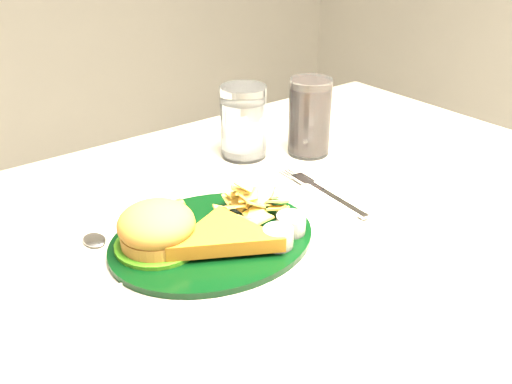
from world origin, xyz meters
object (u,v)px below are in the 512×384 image
at_px(dinner_plate, 212,221).
at_px(water_glass, 244,122).
at_px(cola_glass, 310,117).
at_px(fork_napkin, 333,197).

xyz_separation_m(dinner_plate, water_glass, (0.20, 0.20, 0.03)).
bearing_deg(cola_glass, water_glass, 148.59).
distance_m(dinner_plate, water_glass, 0.29).
distance_m(water_glass, cola_glass, 0.11).
relative_size(dinner_plate, cola_glass, 2.07).
relative_size(water_glass, fork_napkin, 0.76).
height_order(water_glass, fork_napkin, water_glass).
bearing_deg(dinner_plate, fork_napkin, 0.01).
bearing_deg(cola_glass, fork_napkin, -120.52).
bearing_deg(water_glass, cola_glass, -31.41).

